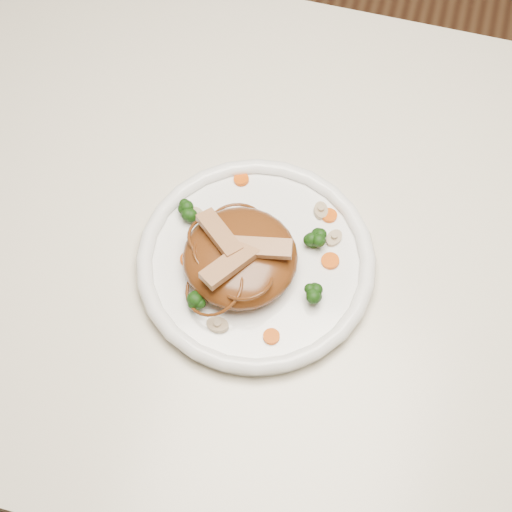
# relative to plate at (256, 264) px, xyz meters

# --- Properties ---
(ground) EXTENTS (4.00, 4.00, 0.00)m
(ground) POSITION_rel_plate_xyz_m (0.06, 0.05, -0.76)
(ground) COLOR #4D2B1A
(ground) RESTS_ON ground
(table) EXTENTS (1.20, 0.80, 0.75)m
(table) POSITION_rel_plate_xyz_m (0.06, 0.05, -0.11)
(table) COLOR beige
(table) RESTS_ON ground
(plate) EXTENTS (0.38, 0.38, 0.02)m
(plate) POSITION_rel_plate_xyz_m (0.00, 0.00, 0.00)
(plate) COLOR white
(plate) RESTS_ON table
(noodle_mound) EXTENTS (0.14, 0.14, 0.04)m
(noodle_mound) POSITION_rel_plate_xyz_m (-0.02, -0.01, 0.03)
(noodle_mound) COLOR #5C2C11
(noodle_mound) RESTS_ON plate
(chicken_a) EXTENTS (0.07, 0.03, 0.01)m
(chicken_a) POSITION_rel_plate_xyz_m (0.01, -0.01, 0.06)
(chicken_a) COLOR tan
(chicken_a) RESTS_ON noodle_mound
(chicken_b) EXTENTS (0.07, 0.06, 0.01)m
(chicken_b) POSITION_rel_plate_xyz_m (-0.04, -0.00, 0.06)
(chicken_b) COLOR tan
(chicken_b) RESTS_ON noodle_mound
(chicken_c) EXTENTS (0.06, 0.08, 0.01)m
(chicken_c) POSITION_rel_plate_xyz_m (-0.02, -0.04, 0.06)
(chicken_c) COLOR tan
(chicken_c) RESTS_ON noodle_mound
(broccoli_0) EXTENTS (0.03, 0.03, 0.03)m
(broccoli_0) POSITION_rel_plate_xyz_m (0.06, 0.04, 0.02)
(broccoli_0) COLOR #13350B
(broccoli_0) RESTS_ON plate
(broccoli_1) EXTENTS (0.03, 0.03, 0.03)m
(broccoli_1) POSITION_rel_plate_xyz_m (-0.10, 0.04, 0.02)
(broccoli_1) COLOR #13350B
(broccoli_1) RESTS_ON plate
(broccoli_2) EXTENTS (0.03, 0.03, 0.03)m
(broccoli_2) POSITION_rel_plate_xyz_m (-0.05, -0.07, 0.02)
(broccoli_2) COLOR #13350B
(broccoli_2) RESTS_ON plate
(broccoli_3) EXTENTS (0.03, 0.03, 0.03)m
(broccoli_3) POSITION_rel_plate_xyz_m (0.08, -0.03, 0.02)
(broccoli_3) COLOR #13350B
(broccoli_3) RESTS_ON plate
(carrot_0) EXTENTS (0.02, 0.02, 0.00)m
(carrot_0) POSITION_rel_plate_xyz_m (0.07, 0.08, 0.01)
(carrot_0) COLOR #DA5607
(carrot_0) RESTS_ON plate
(carrot_1) EXTENTS (0.02, 0.02, 0.00)m
(carrot_1) POSITION_rel_plate_xyz_m (-0.08, -0.02, 0.01)
(carrot_1) COLOR #DA5607
(carrot_1) RESTS_ON plate
(carrot_2) EXTENTS (0.03, 0.03, 0.00)m
(carrot_2) POSITION_rel_plate_xyz_m (0.09, 0.02, 0.01)
(carrot_2) COLOR #DA5607
(carrot_2) RESTS_ON plate
(carrot_3) EXTENTS (0.02, 0.02, 0.00)m
(carrot_3) POSITION_rel_plate_xyz_m (-0.05, 0.11, 0.01)
(carrot_3) COLOR #DA5607
(carrot_3) RESTS_ON plate
(carrot_4) EXTENTS (0.02, 0.02, 0.00)m
(carrot_4) POSITION_rel_plate_xyz_m (0.04, -0.09, 0.01)
(carrot_4) COLOR #DA5607
(carrot_4) RESTS_ON plate
(mushroom_0) EXTENTS (0.03, 0.03, 0.01)m
(mushroom_0) POSITION_rel_plate_xyz_m (-0.02, -0.09, 0.01)
(mushroom_0) COLOR #C3B492
(mushroom_0) RESTS_ON plate
(mushroom_1) EXTENTS (0.03, 0.03, 0.01)m
(mushroom_1) POSITION_rel_plate_xyz_m (0.08, 0.05, 0.01)
(mushroom_1) COLOR #C3B492
(mushroom_1) RESTS_ON plate
(mushroom_2) EXTENTS (0.03, 0.03, 0.01)m
(mushroom_2) POSITION_rel_plate_xyz_m (-0.09, 0.04, 0.01)
(mushroom_2) COLOR #C3B492
(mushroom_2) RESTS_ON plate
(mushroom_3) EXTENTS (0.03, 0.03, 0.01)m
(mushroom_3) POSITION_rel_plate_xyz_m (0.06, 0.09, 0.01)
(mushroom_3) COLOR #C3B492
(mushroom_3) RESTS_ON plate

